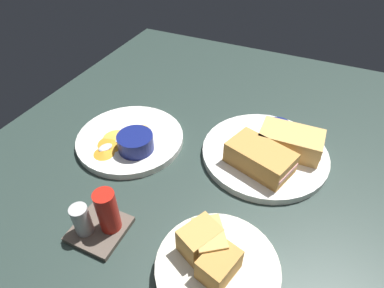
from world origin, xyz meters
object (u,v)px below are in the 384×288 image
Objects in this scene: ramekin_light_gravy at (135,142)px; condiment_caddy at (99,219)px; bread_basket_rear at (215,264)px; plate_sandwich_main at (264,154)px; spoon_by_dark_ramekin at (269,148)px; ramekin_dark_sauce at (277,130)px; plate_chips_companion at (130,139)px; spoon_by_gravy_ramekin at (111,145)px; sandwich_half_near at (260,158)px; sandwich_half_far at (290,141)px.

condiment_caddy reaches higher than ramekin_light_gravy.
bread_basket_rear is at bearing -177.00° from condiment_caddy.
plate_sandwich_main is 2.75× the size of spoon_by_dark_ramekin.
ramekin_dark_sauce is 35.63cm from bread_basket_rear.
bread_basket_rear is at bearing 143.86° from plate_chips_companion.
sandwich_half_near is at bearing -166.54° from spoon_by_gravy_ramekin.
sandwich_half_near is 2.46× the size of ramekin_dark_sauce.
bread_basket_rear reaches higher than plate_chips_companion.
spoon_by_dark_ramekin and spoon_by_gravy_ramekin have the same top height.
plate_sandwich_main is 2.83× the size of spoon_by_gravy_ramekin.
bread_basket_rear reaches higher than spoon_by_dark_ramekin.
plate_sandwich_main is 2.87× the size of condiment_caddy.
spoon_by_dark_ramekin is (3.84, 1.55, -2.04)cm from sandwich_half_far.
condiment_caddy reaches higher than sandwich_half_near.
ramekin_light_gravy reaches higher than plate_sandwich_main.
ramekin_light_gravy is at bearing -35.60° from bread_basket_rear.
ramekin_dark_sauce is at bearing -45.01° from sandwich_half_far.
sandwich_half_near reaches higher than spoon_by_gravy_ramekin.
ramekin_dark_sauce is at bearing -147.52° from ramekin_light_gravy.
sandwich_half_far is at bearing -120.48° from sandwich_half_near.
condiment_caddy is (25.37, 33.18, -0.59)cm from sandwich_half_far.
ramekin_dark_sauce is 5.26cm from spoon_by_dark_ramekin.
plate_chips_companion is 2.53× the size of spoon_by_gravy_ramekin.
plate_chips_companion is 5.52cm from ramekin_light_gravy.
bread_basket_rear is at bearing 144.40° from ramekin_light_gravy.
condiment_caddy is (20.86, 30.63, 2.61)cm from plate_sandwich_main.
ramekin_light_gravy is at bearing -75.50° from condiment_caddy.
ramekin_dark_sauce is 31.92cm from ramekin_light_gravy.
spoon_by_gravy_ramekin is (32.23, 13.74, 0.00)cm from spoon_by_dark_ramekin.
sandwich_half_far is 1.73× the size of ramekin_light_gravy.
spoon_by_dark_ramekin is 29.25cm from ramekin_light_gravy.
plate_chips_companion is at bearing 24.73° from ramekin_dark_sauce.
plate_chips_companion is at bearing 15.19° from plate_sandwich_main.
spoon_by_dark_ramekin is (-0.67, -1.01, 1.16)cm from plate_sandwich_main.
spoon_by_gravy_ramekin is (5.64, 1.65, -1.62)cm from ramekin_light_gravy.
ramekin_dark_sauce is at bearing -93.82° from spoon_by_dark_ramekin.
bread_basket_rear is at bearing 88.50° from spoon_by_dark_ramekin.
condiment_caddy is at bearing 52.60° from sandwich_half_far.
sandwich_half_near is 1.90× the size of ramekin_light_gravy.
ramekin_light_gravy is (25.92, 11.08, 2.79)cm from plate_sandwich_main.
bread_basket_rear is (-29.45, 21.51, 1.62)cm from plate_chips_companion.
bread_basket_rear is at bearing 88.17° from ramekin_dark_sauce.
ramekin_light_gravy is at bearing 24.45° from spoon_by_dark_ramekin.
ramekin_light_gravy is (26.93, 17.14, 0.20)cm from ramekin_dark_sauce.
spoon_by_dark_ramekin is at bearing 21.98° from sandwich_half_far.
spoon_by_dark_ramekin reaches higher than plate_sandwich_main.
sandwich_half_far is (-4.56, -7.74, 0.00)cm from sandwich_half_near.
plate_chips_companion is 2.57× the size of condiment_caddy.
sandwich_half_far reaches higher than spoon_by_dark_ramekin.
condiment_caddy reaches higher than bread_basket_rear.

